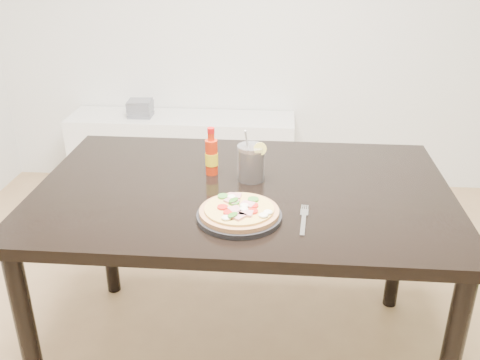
# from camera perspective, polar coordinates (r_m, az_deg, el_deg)

# --- Properties ---
(dining_table) EXTENTS (1.40, 0.90, 0.75)m
(dining_table) POSITION_cam_1_polar(r_m,az_deg,el_deg) (1.85, 0.31, -3.04)
(dining_table) COLOR black
(dining_table) RESTS_ON ground
(plate) EXTENTS (0.26, 0.26, 0.02)m
(plate) POSITION_cam_1_polar(r_m,az_deg,el_deg) (1.61, -0.09, -3.89)
(plate) COLOR black
(plate) RESTS_ON dining_table
(pizza) EXTENTS (0.24, 0.24, 0.03)m
(pizza) POSITION_cam_1_polar(r_m,az_deg,el_deg) (1.60, -0.06, -3.27)
(pizza) COLOR tan
(pizza) RESTS_ON plate
(hot_sauce_bottle) EXTENTS (0.05, 0.05, 0.17)m
(hot_sauce_bottle) POSITION_cam_1_polar(r_m,az_deg,el_deg) (1.89, -3.06, 2.58)
(hot_sauce_bottle) COLOR red
(hot_sauce_bottle) RESTS_ON dining_table
(cola_cup) EXTENTS (0.10, 0.10, 0.19)m
(cola_cup) POSITION_cam_1_polar(r_m,az_deg,el_deg) (1.85, 1.19, 1.78)
(cola_cup) COLOR black
(cola_cup) RESTS_ON dining_table
(fork) EXTENTS (0.03, 0.19, 0.00)m
(fork) POSITION_cam_1_polar(r_m,az_deg,el_deg) (1.62, 6.81, -4.13)
(fork) COLOR silver
(fork) RESTS_ON dining_table
(media_console) EXTENTS (1.40, 0.34, 0.50)m
(media_console) POSITION_cam_1_polar(r_m,az_deg,el_deg) (3.44, -6.09, 2.79)
(media_console) COLOR white
(media_console) RESTS_ON ground
(cd_stack) EXTENTS (0.14, 0.12, 0.10)m
(cd_stack) POSITION_cam_1_polar(r_m,az_deg,el_deg) (3.38, -10.59, 7.52)
(cd_stack) COLOR slate
(cd_stack) RESTS_ON media_console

